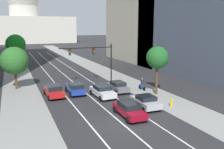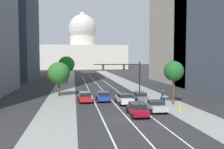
{
  "view_description": "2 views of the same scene",
  "coord_description": "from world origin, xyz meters",
  "px_view_note": "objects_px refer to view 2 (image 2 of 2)",
  "views": [
    {
      "loc": [
        -8.94,
        -18.92,
        8.65
      ],
      "look_at": [
        2.1,
        7.19,
        3.09
      ],
      "focal_mm": 38.73,
      "sensor_mm": 36.0,
      "label": 1
    },
    {
      "loc": [
        -5.89,
        -26.06,
        6.71
      ],
      "look_at": [
        1.62,
        21.54,
        3.44
      ],
      "focal_mm": 39.05,
      "sensor_mm": 36.0,
      "label": 2
    }
  ],
  "objects_px": {
    "car_gray": "(140,97)",
    "cyclist": "(163,96)",
    "street_tree_mid_left": "(59,73)",
    "car_crimson": "(137,109)",
    "car_white": "(124,99)",
    "fire_hydrant": "(180,108)",
    "car_red": "(85,97)",
    "street_tree_near_left": "(66,64)",
    "car_silver": "(156,106)",
    "street_tree_near_right": "(174,71)",
    "traffic_signal_mast": "(125,71)",
    "capitol_building": "(83,51)",
    "car_blue": "(103,96)"
  },
  "relations": [
    {
      "from": "cyclist",
      "to": "car_crimson",
      "type": "bearing_deg",
      "value": 140.48
    },
    {
      "from": "car_silver",
      "to": "fire_hydrant",
      "type": "relative_size",
      "value": 4.47
    },
    {
      "from": "car_crimson",
      "to": "capitol_building",
      "type": "bearing_deg",
      "value": 2.46
    },
    {
      "from": "car_blue",
      "to": "fire_hydrant",
      "type": "bearing_deg",
      "value": -134.53
    },
    {
      "from": "car_gray",
      "to": "cyclist",
      "type": "relative_size",
      "value": 2.46
    },
    {
      "from": "fire_hydrant",
      "to": "street_tree_mid_left",
      "type": "height_order",
      "value": "street_tree_mid_left"
    },
    {
      "from": "fire_hydrant",
      "to": "car_gray",
      "type": "bearing_deg",
      "value": 110.18
    },
    {
      "from": "car_white",
      "to": "street_tree_mid_left",
      "type": "relative_size",
      "value": 0.79
    },
    {
      "from": "fire_hydrant",
      "to": "street_tree_mid_left",
      "type": "relative_size",
      "value": 0.15
    },
    {
      "from": "car_gray",
      "to": "street_tree_mid_left",
      "type": "xyz_separation_m",
      "value": [
        -12.69,
        7.03,
        3.3
      ]
    },
    {
      "from": "car_crimson",
      "to": "car_red",
      "type": "distance_m",
      "value": 11.45
    },
    {
      "from": "car_gray",
      "to": "street_tree_mid_left",
      "type": "distance_m",
      "value": 14.88
    },
    {
      "from": "car_red",
      "to": "street_tree_near_left",
      "type": "bearing_deg",
      "value": 5.4
    },
    {
      "from": "capitol_building",
      "to": "street_tree_mid_left",
      "type": "height_order",
      "value": "capitol_building"
    },
    {
      "from": "traffic_signal_mast",
      "to": "street_tree_near_left",
      "type": "xyz_separation_m",
      "value": [
        -10.88,
        21.26,
        0.65
      ]
    },
    {
      "from": "car_silver",
      "to": "street_tree_mid_left",
      "type": "bearing_deg",
      "value": 43.53
    },
    {
      "from": "capitol_building",
      "to": "car_gray",
      "type": "xyz_separation_m",
      "value": [
        4.22,
        -119.69,
        -10.35
      ]
    },
    {
      "from": "car_white",
      "to": "cyclist",
      "type": "height_order",
      "value": "cyclist"
    },
    {
      "from": "car_silver",
      "to": "car_crimson",
      "type": "xyz_separation_m",
      "value": [
        -2.81,
        -1.62,
        0.03
      ]
    },
    {
      "from": "car_gray",
      "to": "street_tree_mid_left",
      "type": "height_order",
      "value": "street_tree_mid_left"
    },
    {
      "from": "car_gray",
      "to": "fire_hydrant",
      "type": "bearing_deg",
      "value": -159.83
    },
    {
      "from": "fire_hydrant",
      "to": "street_tree_near_left",
      "type": "bearing_deg",
      "value": 112.65
    },
    {
      "from": "capitol_building",
      "to": "car_crimson",
      "type": "xyz_separation_m",
      "value": [
        1.41,
        -128.65,
        -10.33
      ]
    },
    {
      "from": "cyclist",
      "to": "capitol_building",
      "type": "bearing_deg",
      "value": 0.9
    },
    {
      "from": "car_silver",
      "to": "cyclist",
      "type": "bearing_deg",
      "value": -24.99
    },
    {
      "from": "car_gray",
      "to": "traffic_signal_mast",
      "type": "xyz_separation_m",
      "value": [
        -1.06,
        6.39,
        3.65
      ]
    },
    {
      "from": "car_red",
      "to": "fire_hydrant",
      "type": "bearing_deg",
      "value": -130.44
    },
    {
      "from": "car_gray",
      "to": "street_tree_near_right",
      "type": "distance_m",
      "value": 6.58
    },
    {
      "from": "car_gray",
      "to": "cyclist",
      "type": "height_order",
      "value": "cyclist"
    },
    {
      "from": "car_white",
      "to": "car_gray",
      "type": "bearing_deg",
      "value": -63.05
    },
    {
      "from": "fire_hydrant",
      "to": "cyclist",
      "type": "xyz_separation_m",
      "value": [
        0.56,
        7.46,
        0.39
      ]
    },
    {
      "from": "traffic_signal_mast",
      "to": "street_tree_near_left",
      "type": "bearing_deg",
      "value": 117.09
    },
    {
      "from": "car_silver",
      "to": "street_tree_near_left",
      "type": "distance_m",
      "value": 37.23
    },
    {
      "from": "car_white",
      "to": "traffic_signal_mast",
      "type": "xyz_separation_m",
      "value": [
        1.75,
        7.93,
        3.63
      ]
    },
    {
      "from": "car_crimson",
      "to": "traffic_signal_mast",
      "type": "relative_size",
      "value": 0.55
    },
    {
      "from": "car_white",
      "to": "car_silver",
      "type": "distance_m",
      "value": 6.46
    },
    {
      "from": "car_white",
      "to": "street_tree_near_left",
      "type": "bearing_deg",
      "value": 15.68
    },
    {
      "from": "car_white",
      "to": "street_tree_near_left",
      "type": "xyz_separation_m",
      "value": [
        -9.12,
        29.19,
        4.28
      ]
    },
    {
      "from": "car_gray",
      "to": "cyclist",
      "type": "bearing_deg",
      "value": -98.47
    },
    {
      "from": "car_gray",
      "to": "capitol_building",
      "type": "bearing_deg",
      "value": 2.0
    },
    {
      "from": "capitol_building",
      "to": "car_white",
      "type": "bearing_deg",
      "value": -89.34
    },
    {
      "from": "car_red",
      "to": "fire_hydrant",
      "type": "height_order",
      "value": "car_red"
    },
    {
      "from": "car_white",
      "to": "car_blue",
      "type": "xyz_separation_m",
      "value": [
        -2.82,
        2.64,
        0.03
      ]
    },
    {
      "from": "car_gray",
      "to": "street_tree_near_right",
      "type": "bearing_deg",
      "value": -127.6
    },
    {
      "from": "street_tree_mid_left",
      "to": "street_tree_near_right",
      "type": "height_order",
      "value": "street_tree_near_right"
    },
    {
      "from": "car_silver",
      "to": "street_tree_near_right",
      "type": "relative_size",
      "value": 0.65
    },
    {
      "from": "car_crimson",
      "to": "car_white",
      "type": "bearing_deg",
      "value": 1.84
    },
    {
      "from": "capitol_building",
      "to": "car_white",
      "type": "xyz_separation_m",
      "value": [
        1.41,
        -121.22,
        -10.33
      ]
    },
    {
      "from": "cyclist",
      "to": "street_tree_mid_left",
      "type": "distance_m",
      "value": 18.14
    },
    {
      "from": "street_tree_mid_left",
      "to": "street_tree_near_right",
      "type": "xyz_separation_m",
      "value": [
        16.79,
        -10.19,
        0.76
      ]
    }
  ]
}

